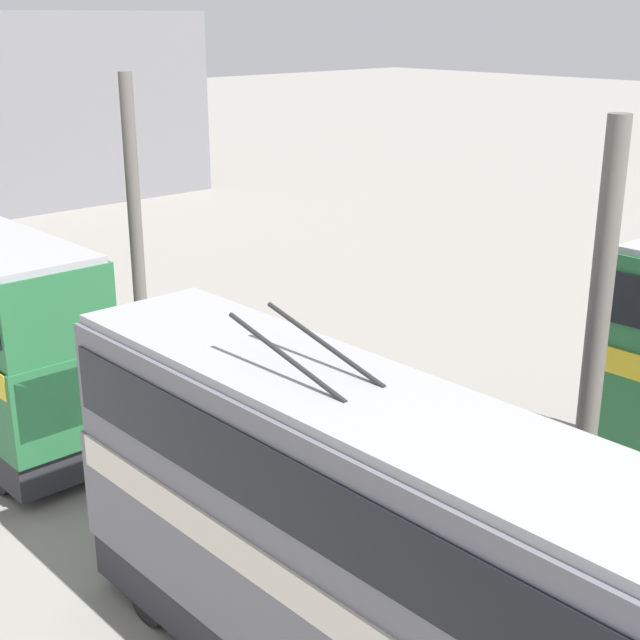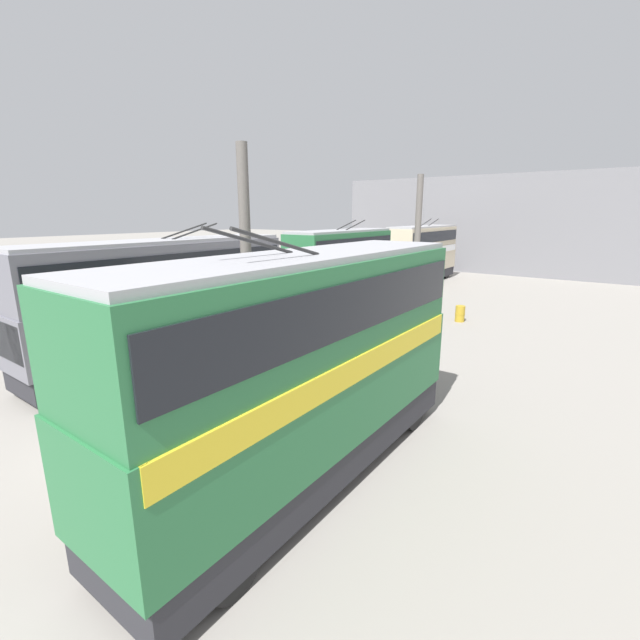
{
  "view_description": "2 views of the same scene",
  "coord_description": "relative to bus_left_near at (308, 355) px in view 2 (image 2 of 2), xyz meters",
  "views": [
    {
      "loc": [
        -2.48,
        12.32,
        9.63
      ],
      "look_at": [
        11.36,
        -0.39,
        3.18
      ],
      "focal_mm": 50.0,
      "sensor_mm": 36.0,
      "label": 1
    },
    {
      "loc": [
        -5.76,
        -10.43,
        6.07
      ],
      "look_at": [
        9.08,
        0.36,
        1.49
      ],
      "focal_mm": 24.0,
      "sensor_mm": 36.0,
      "label": 2
    }
  ],
  "objects": [
    {
      "name": "ground_plane",
      "position": [
        -1.41,
        4.88,
        -2.99
      ],
      "size": [
        240.0,
        240.0,
        0.0
      ],
      "primitive_type": "plane",
      "color": "gray"
    },
    {
      "name": "depot_back_wall",
      "position": [
        38.81,
        4.88,
        1.94
      ],
      "size": [
        0.5,
        36.0,
        9.86
      ],
      "color": "slate",
      "rests_on": "ground_plane"
    },
    {
      "name": "support_column_near",
      "position": [
        2.97,
        4.88,
        1.01
      ],
      "size": [
        0.66,
        0.66,
        8.26
      ],
      "color": "#605B56",
      "rests_on": "ground_plane"
    },
    {
      "name": "support_column_far",
      "position": [
        16.95,
        4.88,
        1.01
      ],
      "size": [
        0.66,
        0.66,
        8.26
      ],
      "color": "#605B56",
      "rests_on": "ground_plane"
    },
    {
      "name": "bus_left_near",
      "position": [
        0.0,
        0.0,
        0.0
      ],
      "size": [
        9.96,
        2.54,
        5.87
      ],
      "color": "black",
      "rests_on": "ground_plane"
    },
    {
      "name": "bus_right_near",
      "position": [
        3.07,
        9.76,
        -0.11
      ],
      "size": [
        11.49,
        2.54,
        5.68
      ],
      "color": "black",
      "rests_on": "ground_plane"
    },
    {
      "name": "bus_right_mid",
      "position": [
        16.21,
        9.76,
        -0.12
      ],
      "size": [
        9.15,
        2.54,
        5.67
      ],
      "color": "black",
      "rests_on": "ground_plane"
    },
    {
      "name": "bus_right_far",
      "position": [
        29.53,
        9.76,
        -0.14
      ],
      "size": [
        10.28,
        2.54,
        5.63
      ],
      "color": "black",
      "rests_on": "ground_plane"
    },
    {
      "name": "person_by_right_row",
      "position": [
        4.85,
        7.49,
        -2.17
      ],
      "size": [
        0.25,
        0.43,
        1.56
      ],
      "rotation": [
        0.0,
        0.0,
        3.18
      ],
      "color": "#473D33",
      "rests_on": "ground_plane"
    },
    {
      "name": "person_by_left_row",
      "position": [
        -3.47,
        2.6,
        -2.11
      ],
      "size": [
        0.25,
        0.42,
        1.66
      ],
      "rotation": [
        0.0,
        0.0,
        0.02
      ],
      "color": "#2D2D33",
      "rests_on": "ground_plane"
    },
    {
      "name": "oil_drum",
      "position": [
        16.98,
        2.02,
        -2.53
      ],
      "size": [
        0.56,
        0.56,
        0.93
      ],
      "color": "#B28E23",
      "rests_on": "ground_plane"
    }
  ]
}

